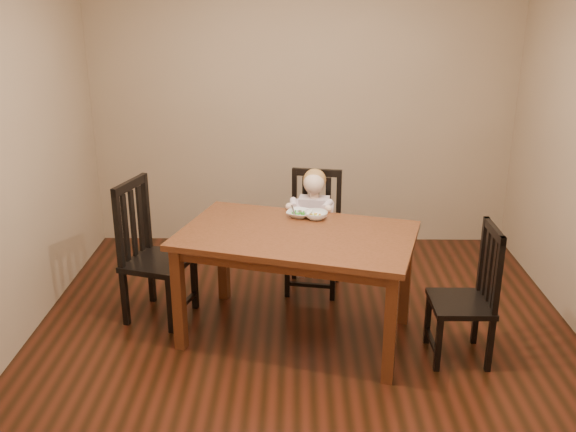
{
  "coord_description": "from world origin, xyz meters",
  "views": [
    {
      "loc": [
        -0.07,
        -4.02,
        2.41
      ],
      "look_at": [
        -0.12,
        0.25,
        0.87
      ],
      "focal_mm": 40.0,
      "sensor_mm": 36.0,
      "label": 1
    }
  ],
  "objects_px": {
    "chair_child": "(314,234)",
    "toddler": "(314,219)",
    "dining_table": "(297,245)",
    "chair_right": "(469,296)",
    "bowl_peas": "(299,214)",
    "chair_left": "(151,254)",
    "bowl_veg": "(316,215)"
  },
  "relations": [
    {
      "from": "chair_left",
      "to": "bowl_veg",
      "type": "xyz_separation_m",
      "value": [
        1.23,
        -0.0,
        0.31
      ]
    },
    {
      "from": "toddler",
      "to": "bowl_peas",
      "type": "distance_m",
      "value": 0.49
    },
    {
      "from": "chair_left",
      "to": "dining_table",
      "type": "bearing_deg",
      "value": 92.3
    },
    {
      "from": "dining_table",
      "to": "chair_child",
      "type": "distance_m",
      "value": 0.85
    },
    {
      "from": "chair_child",
      "to": "toddler",
      "type": "distance_m",
      "value": 0.15
    },
    {
      "from": "toddler",
      "to": "bowl_veg",
      "type": "xyz_separation_m",
      "value": [
        0.0,
        -0.47,
        0.21
      ]
    },
    {
      "from": "bowl_peas",
      "to": "chair_right",
      "type": "bearing_deg",
      "value": -28.25
    },
    {
      "from": "chair_right",
      "to": "toddler",
      "type": "bearing_deg",
      "value": 44.23
    },
    {
      "from": "toddler",
      "to": "bowl_veg",
      "type": "distance_m",
      "value": 0.52
    },
    {
      "from": "chair_left",
      "to": "bowl_peas",
      "type": "distance_m",
      "value": 1.15
    },
    {
      "from": "chair_left",
      "to": "toddler",
      "type": "height_order",
      "value": "chair_left"
    },
    {
      "from": "chair_right",
      "to": "bowl_veg",
      "type": "distance_m",
      "value": 1.21
    },
    {
      "from": "chair_child",
      "to": "toddler",
      "type": "bearing_deg",
      "value": 90.0
    },
    {
      "from": "dining_table",
      "to": "chair_right",
      "type": "height_order",
      "value": "chair_right"
    },
    {
      "from": "chair_child",
      "to": "bowl_veg",
      "type": "xyz_separation_m",
      "value": [
        -0.0,
        -0.52,
        0.35
      ]
    },
    {
      "from": "bowl_peas",
      "to": "dining_table",
      "type": "bearing_deg",
      "value": -93.31
    },
    {
      "from": "chair_child",
      "to": "chair_left",
      "type": "bearing_deg",
      "value": 31.82
    },
    {
      "from": "dining_table",
      "to": "chair_left",
      "type": "height_order",
      "value": "chair_left"
    },
    {
      "from": "bowl_peas",
      "to": "bowl_veg",
      "type": "relative_size",
      "value": 1.06
    },
    {
      "from": "chair_left",
      "to": "chair_right",
      "type": "xyz_separation_m",
      "value": [
        2.24,
        -0.57,
        -0.06
      ]
    },
    {
      "from": "bowl_peas",
      "to": "toddler",
      "type": "bearing_deg",
      "value": 74.57
    },
    {
      "from": "toddler",
      "to": "bowl_veg",
      "type": "height_order",
      "value": "toddler"
    },
    {
      "from": "bowl_veg",
      "to": "chair_left",
      "type": "bearing_deg",
      "value": 179.87
    },
    {
      "from": "dining_table",
      "to": "bowl_peas",
      "type": "xyz_separation_m",
      "value": [
        0.02,
        0.33,
        0.12
      ]
    },
    {
      "from": "chair_left",
      "to": "chair_child",
      "type": "bearing_deg",
      "value": 129.89
    },
    {
      "from": "toddler",
      "to": "chair_child",
      "type": "bearing_deg",
      "value": -90.0
    },
    {
      "from": "chair_left",
      "to": "toddler",
      "type": "relative_size",
      "value": 1.93
    },
    {
      "from": "dining_table",
      "to": "chair_right",
      "type": "distance_m",
      "value": 1.21
    },
    {
      "from": "chair_left",
      "to": "toddler",
      "type": "bearing_deg",
      "value": 128.02
    },
    {
      "from": "bowl_veg",
      "to": "chair_child",
      "type": "bearing_deg",
      "value": 89.46
    },
    {
      "from": "chair_child",
      "to": "chair_left",
      "type": "distance_m",
      "value": 1.34
    },
    {
      "from": "dining_table",
      "to": "toddler",
      "type": "relative_size",
      "value": 3.25
    }
  ]
}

